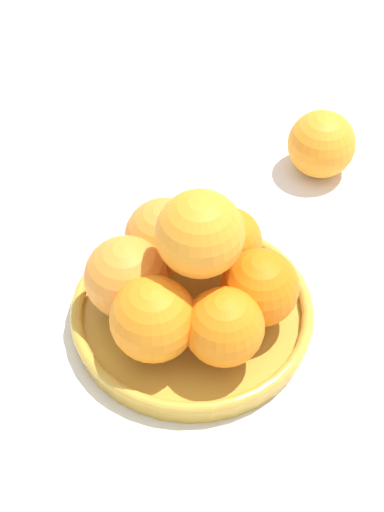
% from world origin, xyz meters
% --- Properties ---
extents(ground_plane, '(4.00, 4.00, 0.00)m').
position_xyz_m(ground_plane, '(0.00, 0.00, 0.00)').
color(ground_plane, white).
extents(fruit_bowl, '(0.24, 0.24, 0.03)m').
position_xyz_m(fruit_bowl, '(0.00, 0.00, 0.01)').
color(fruit_bowl, gold).
rests_on(fruit_bowl, ground_plane).
extents(orange_pile, '(0.19, 0.21, 0.15)m').
position_xyz_m(orange_pile, '(0.00, -0.00, 0.08)').
color(orange_pile, orange).
rests_on(orange_pile, fruit_bowl).
extents(stray_orange, '(0.08, 0.08, 0.08)m').
position_xyz_m(stray_orange, '(-0.26, 0.09, 0.04)').
color(stray_orange, orange).
rests_on(stray_orange, ground_plane).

